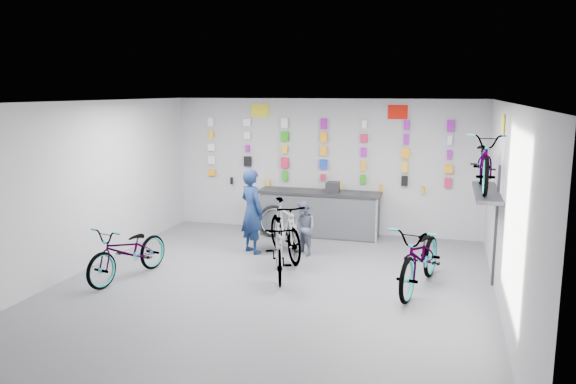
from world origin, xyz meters
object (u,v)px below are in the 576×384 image
(clerk, at_px, (252,211))
(counter, at_px, (319,214))
(bike_right, at_px, (421,256))
(customer, at_px, (304,229))
(bike_left, at_px, (128,251))
(bike_service, at_px, (285,229))
(bike_center, at_px, (279,249))

(clerk, bearing_deg, counter, -85.69)
(bike_right, xyz_separation_m, customer, (-2.28, 1.34, -0.02))
(counter, distance_m, bike_right, 3.71)
(bike_left, xyz_separation_m, bike_service, (2.21, 1.92, 0.08))
(bike_right, relative_size, clerk, 1.26)
(counter, distance_m, bike_service, 1.81)
(bike_center, xyz_separation_m, customer, (0.09, 1.40, 0.04))
(bike_left, relative_size, bike_service, 0.98)
(bike_right, bearing_deg, bike_center, -166.75)
(bike_right, bearing_deg, bike_left, -158.44)
(bike_center, bearing_deg, bike_left, 178.61)
(counter, height_order, customer, customer)
(bike_right, relative_size, customer, 1.98)
(bike_center, bearing_deg, clerk, 107.08)
(bike_center, distance_m, bike_right, 2.37)
(bike_center, bearing_deg, bike_service, 82.25)
(bike_center, height_order, bike_service, bike_service)
(counter, distance_m, clerk, 1.94)
(bike_right, bearing_deg, customer, 161.36)
(counter, xyz_separation_m, bike_center, (-0.04, -2.94, 0.01))
(bike_service, xyz_separation_m, clerk, (-0.72, 0.15, 0.28))
(bike_service, distance_m, clerk, 0.78)
(bike_right, height_order, bike_service, bike_service)
(bike_center, distance_m, bike_service, 1.18)
(bike_right, height_order, clerk, clerk)
(counter, xyz_separation_m, bike_service, (-0.26, -1.79, 0.07))
(bike_left, height_order, bike_center, bike_center)
(bike_left, bearing_deg, bike_service, 53.23)
(bike_center, xyz_separation_m, clerk, (-0.94, 1.30, 0.34))
(counter, relative_size, bike_left, 1.48)
(bike_center, relative_size, bike_service, 0.88)
(bike_right, bearing_deg, clerk, 171.26)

